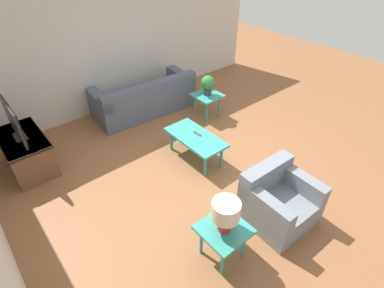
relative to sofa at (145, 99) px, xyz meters
The scene contains 12 objects.
ground_plane 2.36m from the sofa, behind, with size 14.00×14.00×0.00m, color #8E5B38.
wall_right 1.29m from the sofa, 11.74° to the left, with size 0.12×7.20×2.70m.
sofa is the anchor object (origin of this frame).
armchair 3.56m from the sofa, behind, with size 0.83×0.87×0.77m.
coffee_table 1.88m from the sofa, behind, with size 1.07×0.54×0.45m.
side_table_plant 1.31m from the sofa, 137.67° to the right, with size 0.53×0.53×0.49m.
side_table_lamp 3.70m from the sofa, 161.35° to the left, with size 0.53×0.53×0.49m.
tv_stand_chest 2.47m from the sofa, 97.14° to the left, with size 1.09×0.62×0.60m.
television 2.54m from the sofa, 97.12° to the left, with size 0.87×0.16×0.59m.
potted_plant 1.38m from the sofa, 137.67° to the right, with size 0.27×0.27×0.40m.
table_lamp 3.73m from the sofa, 161.35° to the left, with size 0.32×0.32×0.42m.
remote_control 1.85m from the sofa, behind, with size 0.16×0.04×0.02m.
Camera 1 is at (-2.58, 2.69, 3.28)m, focal length 28.00 mm.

